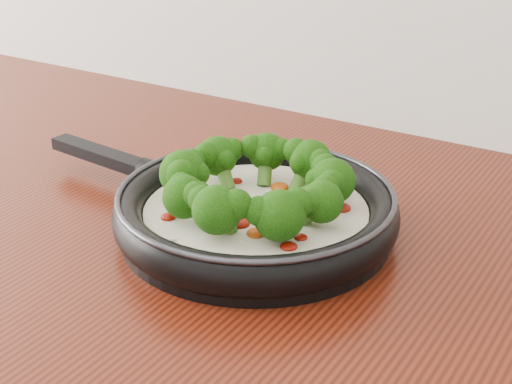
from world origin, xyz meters
The scene contains 1 object.
skillet centered at (0.04, 1.11, 0.93)m, with size 0.48×0.33×0.09m.
Camera 1 is at (0.42, 0.50, 1.28)m, focal length 53.15 mm.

